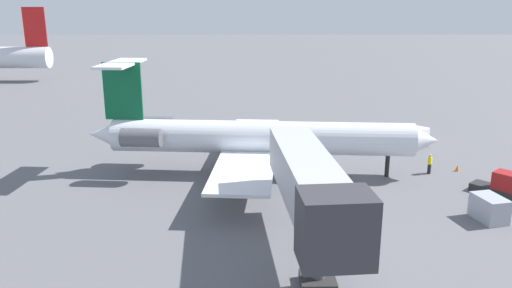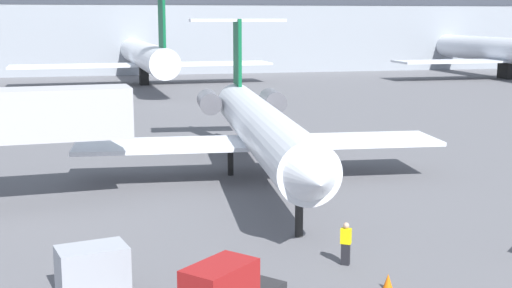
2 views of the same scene
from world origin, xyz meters
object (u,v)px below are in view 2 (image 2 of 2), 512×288
object	(u,v)px
parked_airliner_west_mid	(144,56)
regional_jet	(260,124)
ground_crew_marshaller	(346,243)
traffic_cone_near	(388,281)
cargo_container_uld	(93,270)
parked_airliner_centre	(508,51)

from	to	relation	value
parked_airliner_west_mid	regional_jet	bearing A→B (deg)	-87.69
ground_crew_marshaller	traffic_cone_near	xyz separation A→B (m)	(0.61, -2.66, -0.58)
cargo_container_uld	traffic_cone_near	xyz separation A→B (m)	(10.13, -1.97, -0.55)
cargo_container_uld	parked_airliner_west_mid	bearing A→B (deg)	84.62
regional_jet	traffic_cone_near	distance (m)	18.05
traffic_cone_near	parked_airliner_centre	bearing A→B (deg)	55.30
regional_jet	parked_airliner_west_mid	bearing A→B (deg)	92.31
regional_jet	traffic_cone_near	xyz separation A→B (m)	(0.47, -17.80, -2.98)
regional_jet	parked_airliner_centre	xyz separation A→B (m)	(52.96, 58.01, 1.00)
traffic_cone_near	ground_crew_marshaller	bearing A→B (deg)	103.01
cargo_container_uld	parked_airliner_west_mid	xyz separation A→B (m)	(7.21, 76.58, 3.27)
traffic_cone_near	parked_airliner_west_mid	world-z (taller)	parked_airliner_west_mid
ground_crew_marshaller	parked_airliner_west_mid	xyz separation A→B (m)	(-2.30, 75.90, 3.24)
cargo_container_uld	traffic_cone_near	bearing A→B (deg)	-11.04
cargo_container_uld	traffic_cone_near	world-z (taller)	cargo_container_uld
regional_jet	parked_airliner_centre	bearing A→B (deg)	47.61
regional_jet	parked_airliner_centre	world-z (taller)	parked_airliner_centre
parked_airliner_centre	ground_crew_marshaller	bearing A→B (deg)	-125.98
cargo_container_uld	parked_airliner_west_mid	world-z (taller)	parked_airliner_west_mid
regional_jet	cargo_container_uld	world-z (taller)	regional_jet
ground_crew_marshaller	cargo_container_uld	size ratio (longest dim) A/B	0.64
ground_crew_marshaller	traffic_cone_near	world-z (taller)	ground_crew_marshaller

